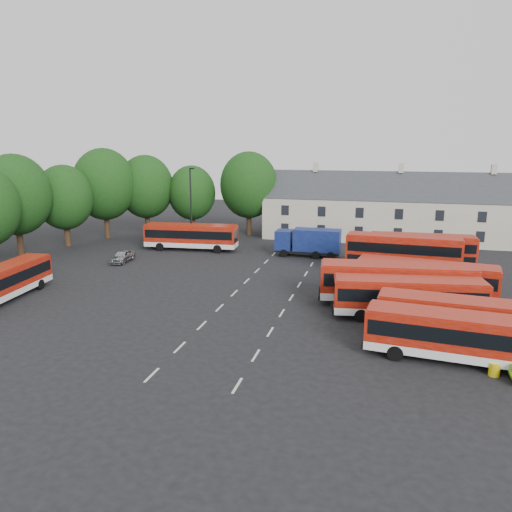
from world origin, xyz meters
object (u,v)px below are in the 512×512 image
object	(u,v)px
grit_bin	(494,369)
lamppost	(191,206)
bus_west	(4,280)
silver_car	(122,256)
box_truck	(309,241)
bus_dd_south	(403,255)
bus_row_a	(458,334)

from	to	relation	value
grit_bin	lamppost	xyz separation A→B (m)	(-28.89, 27.69, 4.84)
bus_west	silver_car	bearing A→B (deg)	-15.26
box_truck	silver_car	bearing A→B (deg)	-157.41
bus_west	lamppost	xyz separation A→B (m)	(7.39, 22.88, 3.51)
bus_dd_south	bus_west	xyz separation A→B (m)	(-31.79, -14.57, -0.71)
bus_row_a	box_truck	world-z (taller)	box_truck
bus_row_a	lamppost	world-z (taller)	lamppost
bus_row_a	grit_bin	xyz separation A→B (m)	(1.86, -1.34, -1.41)
bus_row_a	box_truck	xyz separation A→B (m)	(-12.60, 25.61, 0.00)
bus_row_a	silver_car	bearing A→B (deg)	157.20
bus_west	lamppost	world-z (taller)	lamppost
bus_dd_south	lamppost	world-z (taller)	lamppost
silver_car	grit_bin	size ratio (longest dim) A/B	5.15
silver_car	grit_bin	distance (m)	38.76
bus_west	lamppost	distance (m)	24.30
bus_row_a	lamppost	size ratio (longest dim) A/B	1.10
bus_west	grit_bin	distance (m)	36.62
box_truck	grit_bin	bearing A→B (deg)	-61.06
bus_row_a	lamppost	xyz separation A→B (m)	(-27.03, 26.36, 3.43)
silver_car	grit_bin	bearing A→B (deg)	-32.22
box_truck	lamppost	bearing A→B (deg)	177.73
bus_dd_south	bus_west	world-z (taller)	bus_dd_south
box_truck	silver_car	xyz separation A→B (m)	(-19.18, -7.70, -1.13)
bus_dd_south	box_truck	size ratio (longest dim) A/B	1.44
bus_west	bus_dd_south	bearing A→B (deg)	-70.28
bus_row_a	bus_dd_south	xyz separation A→B (m)	(-2.63, 18.05, 0.64)
bus_row_a	grit_bin	world-z (taller)	bus_row_a
bus_row_a	box_truck	size ratio (longest dim) A/B	1.47
bus_west	lamppost	bearing A→B (deg)	-22.81
box_truck	silver_car	distance (m)	20.70
bus_dd_south	silver_car	xyz separation A→B (m)	(-29.15, -0.14, -1.77)
box_truck	bus_dd_south	bearing A→B (deg)	-36.45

